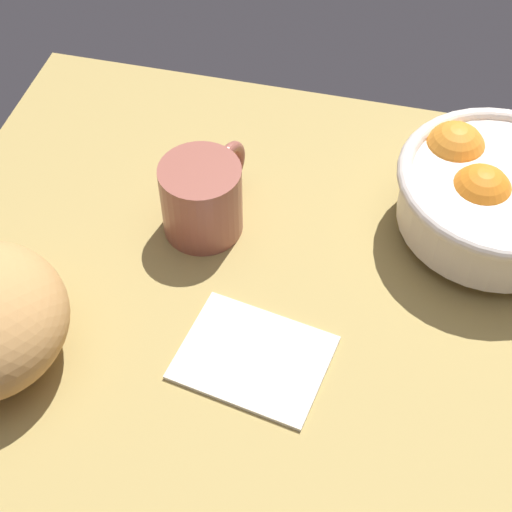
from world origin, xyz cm
name	(u,v)px	position (x,y,z in cm)	size (l,w,h in cm)	color
ground_plane	(311,297)	(0.00, 0.00, -1.50)	(82.24, 61.11, 3.00)	#A48B4C
fruit_bowl	(499,192)	(-16.79, -12.61, 5.38)	(21.29, 21.29, 9.87)	silver
napkin_folded	(254,356)	(3.68, 9.54, 0.44)	(13.62, 10.62, 0.88)	silver
mug	(203,197)	(12.80, -5.78, 4.23)	(8.51, 12.52, 8.45)	#975244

